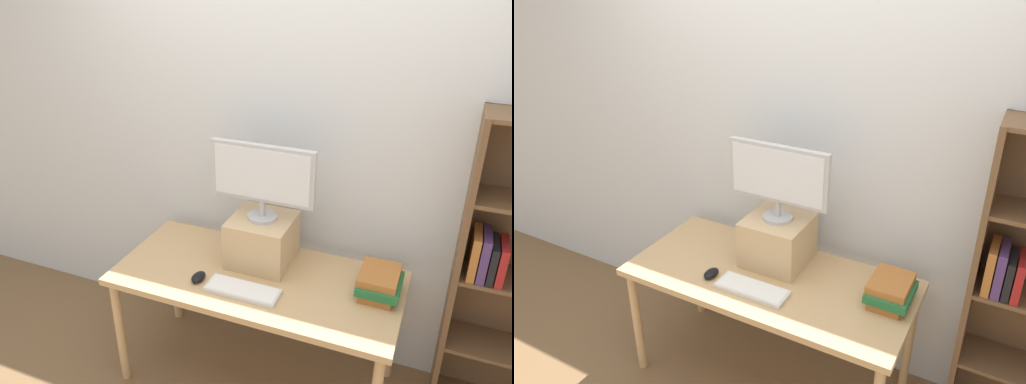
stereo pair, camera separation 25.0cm
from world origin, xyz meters
TOP-DOWN VIEW (x-y plane):
  - ground_plane at (0.00, 0.00)m, footprint 12.00×12.00m
  - back_wall at (0.00, 0.45)m, footprint 7.00×0.08m
  - desk at (0.00, 0.00)m, footprint 1.51×0.70m
  - riser_box at (-0.03, 0.15)m, footprint 0.33×0.33m
  - computer_monitor at (-0.03, 0.14)m, footprint 0.56×0.16m
  - keyboard at (-0.01, -0.16)m, footprint 0.38×0.14m
  - computer_mouse at (-0.27, -0.15)m, footprint 0.06×0.10m
  - book_stack at (0.62, 0.09)m, footprint 0.21×0.26m

SIDE VIEW (x-z plane):
  - ground_plane at x=0.00m, z-range 0.00..0.00m
  - desk at x=0.00m, z-range 0.28..0.99m
  - keyboard at x=-0.01m, z-range 0.71..0.73m
  - computer_mouse at x=-0.27m, z-range 0.71..0.74m
  - book_stack at x=0.62m, z-range 0.71..0.83m
  - riser_box at x=-0.03m, z-range 0.71..0.97m
  - computer_monitor at x=-0.03m, z-range 1.01..1.42m
  - back_wall at x=0.00m, z-range 0.00..2.60m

